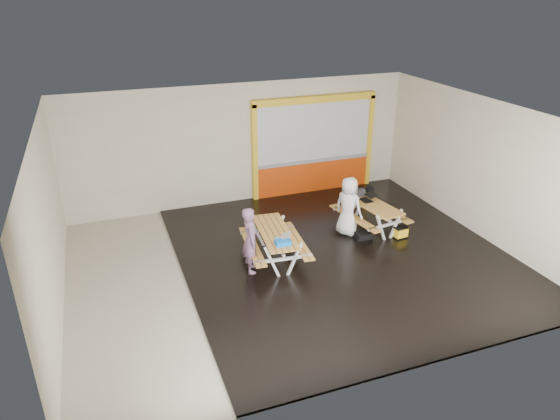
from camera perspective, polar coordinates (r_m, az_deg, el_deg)
name	(u,v)px	position (r m, az deg, el deg)	size (l,w,h in m)	color
room	(294,195)	(11.17, 1.60, 1.73)	(10.02, 8.02, 3.52)	beige
deck	(342,254)	(12.40, 6.90, -4.90)	(7.50, 7.98, 0.05)	black
kiosk	(314,148)	(15.50, 3.79, 6.99)	(3.88, 0.16, 3.00)	#D43F0A
picnic_table_left	(275,238)	(11.78, -0.57, -3.18)	(1.50, 2.07, 0.78)	#C58939
picnic_table_right	(371,209)	(13.50, 10.11, 0.08)	(1.59, 2.09, 0.76)	#C58939
person_left	(250,240)	(11.25, -3.32, -3.37)	(0.56, 0.37, 1.53)	slate
person_right	(348,206)	(13.04, 7.67, 0.40)	(0.76, 0.49, 1.55)	white
laptop_left	(282,238)	(11.29, 0.25, -3.14)	(0.45, 0.44, 0.15)	silver
laptop_right	(368,198)	(13.57, 9.79, 1.30)	(0.42, 0.38, 0.17)	black
blue_pouch	(283,242)	(11.10, 0.32, -3.65)	(0.33, 0.24, 0.10)	blue
toolbox	(357,193)	(13.79, 8.63, 1.94)	(0.42, 0.24, 0.23)	black
backpack	(369,193)	(14.22, 9.90, 1.87)	(0.31, 0.26, 0.44)	black
dark_case	(363,235)	(13.13, 9.30, -2.81)	(0.41, 0.31, 0.16)	black
fluke_bag	(401,233)	(13.31, 13.34, -2.47)	(0.36, 0.26, 0.29)	black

